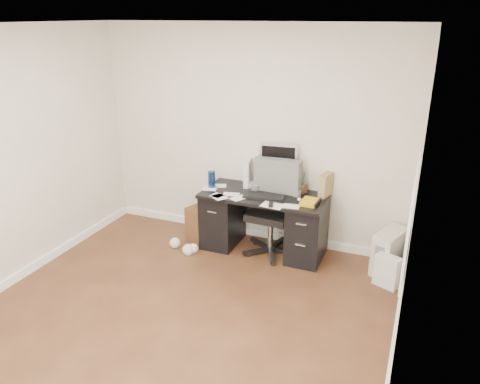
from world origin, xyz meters
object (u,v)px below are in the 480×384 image
object	(u,v)px
office_chair	(271,209)
pc_tower	(389,252)
keyboard	(264,196)
lcd_monitor	(278,166)
wicker_basket	(209,223)
desk	(264,221)

from	to	relation	value
office_chair	pc_tower	bearing A→B (deg)	7.21
keyboard	lcd_monitor	bearing A→B (deg)	71.14
lcd_monitor	wicker_basket	xyz separation A→B (m)	(-0.85, -0.22, -0.82)
desk	wicker_basket	size ratio (longest dim) A/B	3.35
office_chair	pc_tower	world-z (taller)	office_chair
lcd_monitor	office_chair	xyz separation A→B (m)	(0.01, -0.27, -0.46)
desk	pc_tower	bearing A→B (deg)	1.93
keyboard	pc_tower	distance (m)	1.56
desk	lcd_monitor	distance (m)	0.69
wicker_basket	desk	bearing A→B (deg)	-1.57
wicker_basket	keyboard	bearing A→B (deg)	-9.41
desk	lcd_monitor	xyz separation A→B (m)	(0.09, 0.24, 0.64)
pc_tower	keyboard	bearing A→B (deg)	-153.15
keyboard	wicker_basket	world-z (taller)	keyboard
pc_tower	lcd_monitor	bearing A→B (deg)	-167.20
lcd_monitor	office_chair	size ratio (longest dim) A/B	0.50
desk	keyboard	xyz separation A→B (m)	(0.03, -0.11, 0.36)
lcd_monitor	wicker_basket	world-z (taller)	lcd_monitor
desk	keyboard	bearing A→B (deg)	-74.35
lcd_monitor	wicker_basket	distance (m)	1.20
pc_tower	wicker_basket	distance (m)	2.26
keyboard	wicker_basket	distance (m)	0.96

